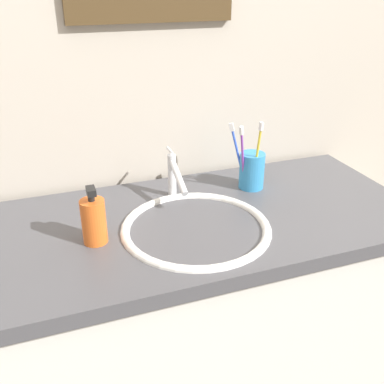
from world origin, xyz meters
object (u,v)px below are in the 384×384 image
at_px(toothbrush_yellow, 257,152).
at_px(toothbrush_blue, 237,151).
at_px(toothbrush_cup, 252,171).
at_px(soap_dispenser, 94,220).
at_px(toothbrush_purple, 243,154).
at_px(faucet, 174,175).

relative_size(toothbrush_yellow, toothbrush_blue, 1.09).
distance_m(toothbrush_yellow, toothbrush_blue, 0.07).
height_order(toothbrush_cup, toothbrush_blue, toothbrush_blue).
bearing_deg(toothbrush_cup, soap_dispenser, -163.09).
distance_m(toothbrush_cup, toothbrush_purple, 0.08).
xyz_separation_m(faucet, toothbrush_cup, (0.24, -0.01, -0.02)).
xyz_separation_m(faucet, toothbrush_purple, (0.20, -0.02, 0.04)).
relative_size(toothbrush_cup, toothbrush_blue, 0.57).
bearing_deg(toothbrush_yellow, toothbrush_blue, 125.59).
relative_size(toothbrush_cup, soap_dispenser, 0.73).
relative_size(faucet, toothbrush_cup, 1.46).
height_order(faucet, toothbrush_blue, toothbrush_blue).
height_order(toothbrush_cup, toothbrush_yellow, toothbrush_yellow).
distance_m(faucet, toothbrush_cup, 0.24).
bearing_deg(toothbrush_blue, toothbrush_cup, -34.00).
bearing_deg(toothbrush_yellow, toothbrush_cup, 88.98).
distance_m(faucet, toothbrush_blue, 0.21).
height_order(faucet, toothbrush_cup, faucet).
xyz_separation_m(faucet, toothbrush_yellow, (0.24, -0.03, 0.05)).
relative_size(faucet, toothbrush_yellow, 0.76).
bearing_deg(faucet, toothbrush_blue, 5.53).
xyz_separation_m(toothbrush_purple, toothbrush_blue, (0.00, 0.04, -0.00)).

